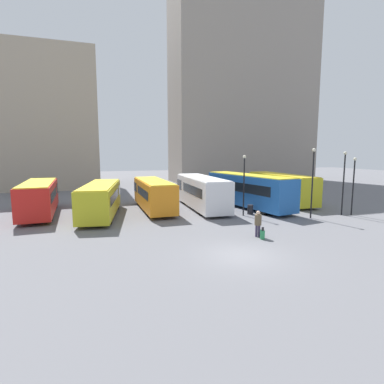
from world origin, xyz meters
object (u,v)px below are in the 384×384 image
object	(u,v)px
bus_0	(39,197)
bus_1	(101,199)
bus_4	(247,190)
lamp_post_0	(313,178)
bus_2	(153,194)
lamp_post_1	(354,181)
lamp_post_2	(244,180)
bus_3	(201,191)
trash_bin	(250,209)
suitcase	(262,234)
traveler	(258,221)
lamp_post_3	(344,178)
bus_5	(280,187)

from	to	relation	value
bus_0	bus_1	xyz separation A→B (m)	(5.24, -2.30, -0.06)
bus_4	lamp_post_0	size ratio (longest dim) A/B	1.98
bus_0	bus_2	world-z (taller)	bus_0
lamp_post_1	lamp_post_2	bearing A→B (deg)	164.05
bus_1	bus_4	world-z (taller)	bus_4
bus_3	bus_4	distance (m)	4.70
lamp_post_1	lamp_post_2	size ratio (longest dim) A/B	0.96
lamp_post_0	trash_bin	world-z (taller)	lamp_post_0
suitcase	bus_1	bearing A→B (deg)	67.31
bus_4	trash_bin	size ratio (longest dim) A/B	13.74
lamp_post_2	bus_1	bearing A→B (deg)	163.16
lamp_post_1	bus_0	bearing A→B (deg)	162.08
bus_0	bus_1	bearing A→B (deg)	-116.75
traveler	trash_bin	distance (m)	7.49
lamp_post_3	traveler	bearing A→B (deg)	-159.92
bus_0	trash_bin	xyz separation A→B (m)	(18.13, -5.57, -1.19)
bus_2	bus_3	xyz separation A→B (m)	(4.71, -0.60, 0.13)
bus_3	traveler	distance (m)	10.89
bus_2	lamp_post_1	xyz separation A→B (m)	(16.48, -7.75, 1.46)
suitcase	trash_bin	bearing A→B (deg)	1.32
bus_0	bus_5	xyz separation A→B (m)	(24.49, -0.80, 0.11)
bus_1	trash_bin	bearing A→B (deg)	-95.35
bus_5	lamp_post_2	xyz separation A→B (m)	(-7.25, -5.13, 1.43)
traveler	lamp_post_1	distance (m)	12.41
bus_0	lamp_post_2	world-z (taller)	lamp_post_2
lamp_post_3	lamp_post_0	bearing A→B (deg)	-175.49
bus_1	lamp_post_1	size ratio (longest dim) A/B	1.99
bus_5	lamp_post_1	world-z (taller)	lamp_post_1
lamp_post_2	trash_bin	distance (m)	2.89
bus_4	bus_1	bearing A→B (deg)	79.93
traveler	lamp_post_0	size ratio (longest dim) A/B	0.30
bus_3	trash_bin	world-z (taller)	bus_3
lamp_post_1	trash_bin	size ratio (longest dim) A/B	6.03
lamp_post_2	lamp_post_3	xyz separation A→B (m)	(8.52, -2.46, 0.17)
traveler	lamp_post_2	bearing A→B (deg)	5.00
bus_5	traveler	xyz separation A→B (m)	(-9.52, -11.54, -0.69)
bus_1	bus_4	size ratio (longest dim) A/B	0.87
lamp_post_3	lamp_post_1	bearing A→B (deg)	-14.46
bus_1	suitcase	bearing A→B (deg)	-128.29
bus_1	bus_0	bearing A→B (deg)	75.25
bus_2	bus_4	size ratio (longest dim) A/B	0.83
bus_1	lamp_post_2	world-z (taller)	lamp_post_2
bus_5	trash_bin	xyz separation A→B (m)	(-6.36, -4.78, -1.30)
bus_1	suitcase	size ratio (longest dim) A/B	12.62
bus_4	lamp_post_3	size ratio (longest dim) A/B	2.07
lamp_post_0	trash_bin	distance (m)	5.94
bus_4	suitcase	bearing A→B (deg)	147.28
traveler	bus_0	bearing A→B (deg)	75.03
bus_0	bus_1	world-z (taller)	bus_0
bus_5	lamp_post_3	size ratio (longest dim) A/B	1.83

